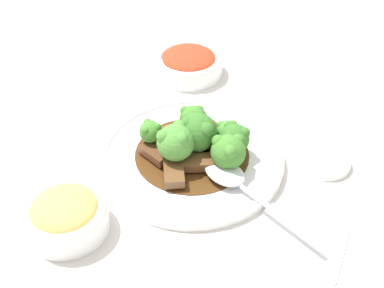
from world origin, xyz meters
name	(u,v)px	position (x,y,z in m)	size (l,w,h in m)	color
ground_plane	(192,162)	(0.00, 0.00, 0.00)	(4.00, 4.00, 0.00)	silver
main_plate	(192,157)	(0.00, 0.00, 0.01)	(0.27, 0.27, 0.02)	white
beef_strip_0	(168,139)	(0.04, 0.00, 0.03)	(0.06, 0.05, 0.01)	brown
beef_strip_1	(199,162)	(-0.02, 0.02, 0.03)	(0.06, 0.05, 0.01)	brown
beef_strip_2	(156,152)	(0.04, 0.03, 0.03)	(0.05, 0.04, 0.01)	#56331E
beef_strip_3	(174,173)	(0.00, 0.06, 0.03)	(0.05, 0.05, 0.01)	brown
beef_strip_4	(207,135)	(-0.01, -0.04, 0.03)	(0.05, 0.06, 0.01)	#56331E
broccoli_floret_0	(227,131)	(-0.04, -0.04, 0.04)	(0.03, 0.03, 0.04)	#8EB756
broccoli_floret_1	(176,142)	(0.01, 0.03, 0.06)	(0.05, 0.05, 0.06)	#8EB756
broccoli_floret_2	(234,138)	(-0.05, -0.03, 0.05)	(0.04, 0.04, 0.05)	#8EB756
broccoli_floret_3	(192,118)	(0.02, -0.04, 0.04)	(0.04, 0.04, 0.04)	#8EB756
broccoli_floret_4	(198,131)	(-0.01, -0.01, 0.05)	(0.06, 0.06, 0.06)	#7FA84C
broccoli_floret_5	(150,131)	(0.06, 0.01, 0.05)	(0.03, 0.03, 0.04)	#7FA84C
broccoli_floret_6	(228,151)	(-0.06, 0.01, 0.05)	(0.05, 0.05, 0.05)	#8EB756
serving_spoon	(232,178)	(-0.07, 0.03, 0.03)	(0.19, 0.10, 0.01)	silver
side_bowl_kimchi	(189,63)	(0.11, -0.21, 0.02)	(0.12, 0.12, 0.04)	white
side_bowl_appetizer	(66,215)	(0.09, 0.18, 0.03)	(0.11, 0.11, 0.05)	white
sauce_dish	(326,161)	(-0.18, -0.08, 0.01)	(0.07, 0.07, 0.01)	white
paper_napkin	(299,240)	(-0.18, 0.07, 0.00)	(0.11, 0.10, 0.01)	white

